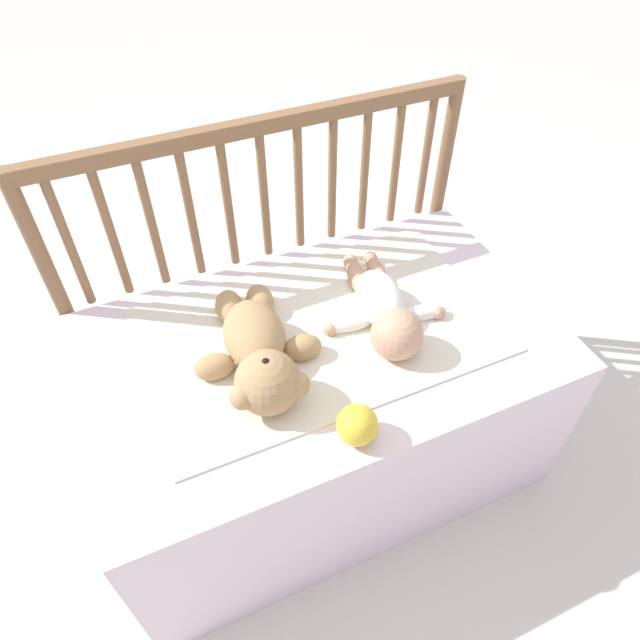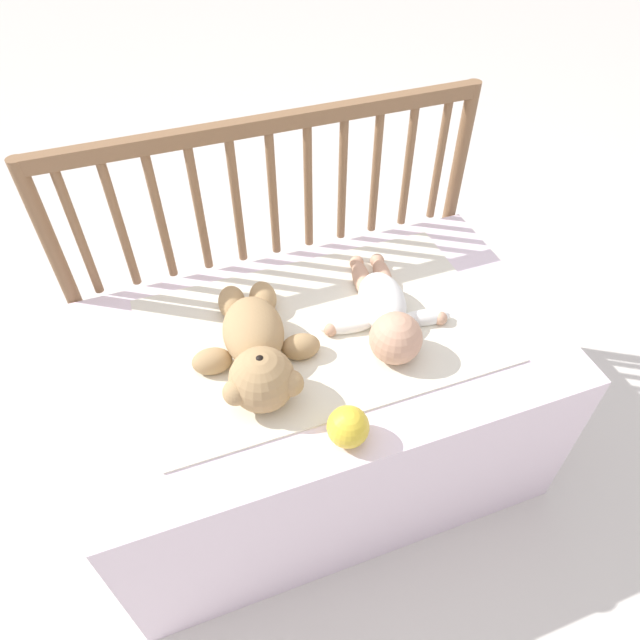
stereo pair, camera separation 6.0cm
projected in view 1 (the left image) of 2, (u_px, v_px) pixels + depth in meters
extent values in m
plane|color=silver|center=(321.00, 455.00, 1.69)|extent=(12.00, 12.00, 0.00)
cube|color=silver|center=(321.00, 405.00, 1.51)|extent=(1.10, 0.66, 0.51)
cylinder|color=brown|center=(72.00, 325.00, 1.44)|extent=(0.04, 0.04, 0.89)
cylinder|color=brown|center=(434.00, 223.00, 1.74)|extent=(0.04, 0.04, 0.89)
cube|color=brown|center=(258.00, 126.00, 1.29)|extent=(1.07, 0.03, 0.04)
cylinder|color=brown|center=(70.00, 245.00, 1.29)|extent=(0.02, 0.02, 0.35)
cylinder|color=brown|center=(112.00, 235.00, 1.32)|extent=(0.02, 0.02, 0.35)
cylinder|color=brown|center=(152.00, 225.00, 1.34)|extent=(0.02, 0.02, 0.35)
cylinder|color=brown|center=(191.00, 216.00, 1.37)|extent=(0.02, 0.02, 0.35)
cylinder|color=brown|center=(228.00, 207.00, 1.40)|extent=(0.02, 0.02, 0.35)
cylinder|color=brown|center=(264.00, 198.00, 1.42)|extent=(0.02, 0.02, 0.35)
cylinder|color=brown|center=(299.00, 189.00, 1.45)|extent=(0.02, 0.02, 0.35)
cylinder|color=brown|center=(332.00, 181.00, 1.48)|extent=(0.02, 0.02, 0.35)
cylinder|color=brown|center=(364.00, 173.00, 1.50)|extent=(0.02, 0.02, 0.35)
cylinder|color=brown|center=(396.00, 166.00, 1.53)|extent=(0.02, 0.02, 0.35)
cylinder|color=brown|center=(426.00, 158.00, 1.56)|extent=(0.02, 0.02, 0.35)
cube|color=silver|center=(319.00, 330.00, 1.34)|extent=(0.82, 0.50, 0.01)
ellipsoid|color=tan|center=(254.00, 335.00, 1.26)|extent=(0.16, 0.21, 0.11)
sphere|color=tan|center=(268.00, 382.00, 1.15)|extent=(0.14, 0.14, 0.14)
sphere|color=tan|center=(267.00, 371.00, 1.12)|extent=(0.06, 0.06, 0.06)
sphere|color=black|center=(266.00, 363.00, 1.11)|extent=(0.02, 0.02, 0.02)
sphere|color=tan|center=(297.00, 385.00, 1.14)|extent=(0.05, 0.05, 0.05)
sphere|color=tan|center=(243.00, 397.00, 1.12)|extent=(0.05, 0.05, 0.05)
ellipsoid|color=tan|center=(302.00, 348.00, 1.27)|extent=(0.10, 0.07, 0.06)
ellipsoid|color=tan|center=(214.00, 366.00, 1.23)|extent=(0.10, 0.07, 0.06)
ellipsoid|color=tan|center=(260.00, 301.00, 1.37)|extent=(0.08, 0.11, 0.07)
ellipsoid|color=tan|center=(229.00, 307.00, 1.36)|extent=(0.08, 0.11, 0.07)
ellipsoid|color=white|center=(379.00, 298.00, 1.36)|extent=(0.15, 0.20, 0.09)
sphere|color=tan|center=(397.00, 334.00, 1.26)|extent=(0.12, 0.12, 0.12)
ellipsoid|color=white|center=(421.00, 313.00, 1.36)|extent=(0.13, 0.07, 0.04)
ellipsoid|color=white|center=(346.00, 324.00, 1.33)|extent=(0.13, 0.07, 0.04)
sphere|color=tan|center=(438.00, 312.00, 1.36)|extent=(0.03, 0.03, 0.03)
sphere|color=tan|center=(330.00, 329.00, 1.32)|extent=(0.03, 0.03, 0.03)
ellipsoid|color=tan|center=(377.00, 273.00, 1.45)|extent=(0.07, 0.13, 0.04)
ellipsoid|color=tan|center=(356.00, 276.00, 1.45)|extent=(0.07, 0.13, 0.04)
sphere|color=tan|center=(370.00, 258.00, 1.50)|extent=(0.04, 0.04, 0.04)
sphere|color=tan|center=(350.00, 261.00, 1.49)|extent=(0.04, 0.04, 0.04)
sphere|color=yellow|center=(357.00, 425.00, 1.11)|extent=(0.08, 0.08, 0.08)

